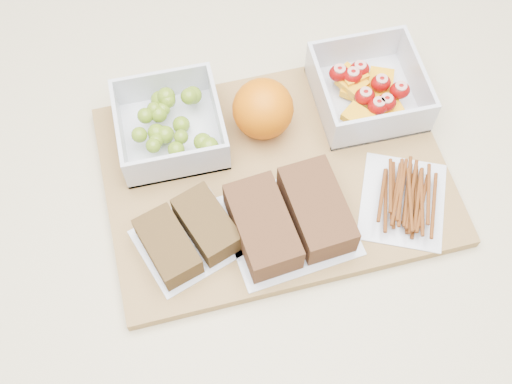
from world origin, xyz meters
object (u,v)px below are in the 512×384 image
cutting_board (275,175)px  sandwich_bag_left (188,236)px  fruit_container (368,90)px  grape_container (171,125)px  orange (263,109)px  sandwich_bag_center (290,218)px  pretzel_bag (405,197)px

cutting_board → sandwich_bag_left: (-0.12, -0.07, 0.03)m
cutting_board → fruit_container: size_ratio=3.16×
grape_container → orange: 0.12m
orange → grape_container: bearing=173.9°
orange → sandwich_bag_left: 0.19m
sandwich_bag_center → fruit_container: bearing=47.2°
orange → sandwich_bag_left: orange is taller
pretzel_bag → orange: bearing=134.3°
grape_container → sandwich_bag_left: 0.15m
cutting_board → orange: orange is taller
cutting_board → grape_container: grape_container is taller
grape_container → fruit_container: (0.26, -0.00, -0.00)m
fruit_container → sandwich_bag_center: fruit_container is taller
grape_container → sandwich_bag_center: grape_container is taller
cutting_board → pretzel_bag: pretzel_bag is taller
fruit_container → sandwich_bag_left: 0.30m
fruit_container → orange: bearing=-176.2°
pretzel_bag → sandwich_bag_center: bearing=-179.5°
grape_container → cutting_board: bearing=-35.5°
cutting_board → pretzel_bag: size_ratio=2.80×
fruit_container → pretzel_bag: size_ratio=0.89×
sandwich_bag_center → pretzel_bag: sandwich_bag_center is taller
cutting_board → grape_container: (-0.12, 0.08, 0.03)m
sandwich_bag_center → pretzel_bag: bearing=0.5°
sandwich_bag_left → sandwich_bag_center: size_ratio=0.87×
grape_container → fruit_container: 0.26m
cutting_board → sandwich_bag_left: sandwich_bag_left is taller
fruit_container → pretzel_bag: bearing=-90.4°
orange → sandwich_bag_center: bearing=-90.7°
cutting_board → pretzel_bag: bearing=-29.3°
grape_container → orange: (0.11, -0.01, 0.02)m
fruit_container → sandwich_bag_center: 0.21m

